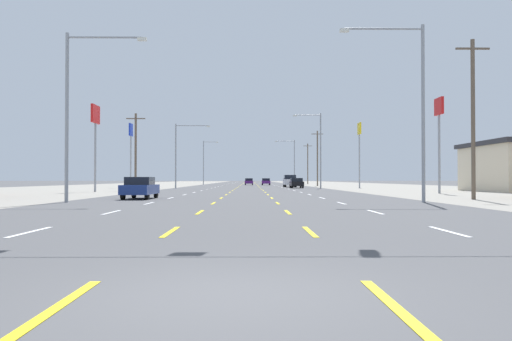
{
  "coord_description": "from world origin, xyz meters",
  "views": [
    {
      "loc": [
        0.25,
        -5.83,
        1.33
      ],
      "look_at": [
        0.93,
        52.71,
        2.3
      ],
      "focal_mm": 35.81,
      "sensor_mm": 36.0,
      "label": 1
    }
  ],
  "objects_px": {
    "sedan_inner_right_midfar": "(266,182)",
    "pole_sign_left_row_2": "(131,140)",
    "pole_sign_right_row_2": "(359,140)",
    "streetlight_right_row_1": "(318,145)",
    "streetlight_left_row_2": "(205,160)",
    "suv_far_right_mid": "(290,181)",
    "streetlight_left_row_0": "(76,103)",
    "pole_sign_left_row_1": "(95,125)",
    "pole_sign_right_row_1": "(439,122)",
    "streetlight_right_row_2": "(292,159)",
    "sedan_center_turn_far": "(249,182)",
    "streetlight_left_row_1": "(180,150)",
    "sedan_far_right_near": "(296,183)",
    "sedan_far_left_nearest": "(140,188)",
    "streetlight_right_row_0": "(414,98)"
  },
  "relations": [
    {
      "from": "streetlight_right_row_2",
      "to": "pole_sign_right_row_1",
      "type": "bearing_deg",
      "value": -83.31
    },
    {
      "from": "streetlight_left_row_0",
      "to": "streetlight_right_row_2",
      "type": "bearing_deg",
      "value": 77.12
    },
    {
      "from": "sedan_far_left_nearest",
      "to": "pole_sign_right_row_1",
      "type": "xyz_separation_m",
      "value": [
        24.67,
        12.3,
        5.77
      ]
    },
    {
      "from": "sedan_center_turn_far",
      "to": "streetlight_left_row_0",
      "type": "distance_m",
      "value": 83.3
    },
    {
      "from": "suv_far_right_mid",
      "to": "sedan_center_turn_far",
      "type": "height_order",
      "value": "suv_far_right_mid"
    },
    {
      "from": "pole_sign_left_row_1",
      "to": "pole_sign_right_row_1",
      "type": "xyz_separation_m",
      "value": [
        33.22,
        -5.99,
        -0.39
      ]
    },
    {
      "from": "sedan_far_right_near",
      "to": "pole_sign_left_row_1",
      "type": "relative_size",
      "value": 0.5
    },
    {
      "from": "sedan_far_left_nearest",
      "to": "pole_sign_right_row_2",
      "type": "distance_m",
      "value": 49.85
    },
    {
      "from": "suv_far_right_mid",
      "to": "streetlight_left_row_1",
      "type": "distance_m",
      "value": 20.97
    },
    {
      "from": "pole_sign_right_row_1",
      "to": "streetlight_left_row_1",
      "type": "distance_m",
      "value": 36.83
    },
    {
      "from": "sedan_inner_right_midfar",
      "to": "pole_sign_left_row_1",
      "type": "xyz_separation_m",
      "value": [
        -19.32,
        -57.78,
        6.16
      ]
    },
    {
      "from": "streetlight_right_row_1",
      "to": "pole_sign_right_row_1",
      "type": "bearing_deg",
      "value": -72.6
    },
    {
      "from": "suv_far_right_mid",
      "to": "pole_sign_right_row_1",
      "type": "bearing_deg",
      "value": -73.83
    },
    {
      "from": "streetlight_left_row_0",
      "to": "streetlight_right_row_1",
      "type": "bearing_deg",
      "value": 65.33
    },
    {
      "from": "sedan_inner_right_midfar",
      "to": "streetlight_left_row_1",
      "type": "bearing_deg",
      "value": -108.8
    },
    {
      "from": "sedan_inner_right_midfar",
      "to": "streetlight_right_row_2",
      "type": "xyz_separation_m",
      "value": [
        6.02,
        3.41,
        5.08
      ]
    },
    {
      "from": "sedan_far_right_near",
      "to": "suv_far_right_mid",
      "type": "height_order",
      "value": "suv_far_right_mid"
    },
    {
      "from": "streetlight_left_row_0",
      "to": "streetlight_left_row_2",
      "type": "bearing_deg",
      "value": 90.13
    },
    {
      "from": "suv_far_right_mid",
      "to": "pole_sign_right_row_2",
      "type": "relative_size",
      "value": 0.5
    },
    {
      "from": "pole_sign_right_row_2",
      "to": "streetlight_left_row_2",
      "type": "xyz_separation_m",
      "value": [
        -26.74,
        36.28,
        -1.69
      ]
    },
    {
      "from": "streetlight_left_row_0",
      "to": "streetlight_left_row_2",
      "type": "xyz_separation_m",
      "value": [
        -0.19,
        84.65,
        -0.04
      ]
    },
    {
      "from": "streetlight_left_row_1",
      "to": "streetlight_right_row_1",
      "type": "height_order",
      "value": "streetlight_right_row_1"
    },
    {
      "from": "suv_far_right_mid",
      "to": "streetlight_right_row_2",
      "type": "height_order",
      "value": "streetlight_right_row_2"
    },
    {
      "from": "sedan_far_left_nearest",
      "to": "pole_sign_right_row_1",
      "type": "distance_m",
      "value": 28.17
    },
    {
      "from": "sedan_far_right_near",
      "to": "streetlight_left_row_0",
      "type": "relative_size",
      "value": 0.47
    },
    {
      "from": "pole_sign_left_row_2",
      "to": "pole_sign_right_row_1",
      "type": "height_order",
      "value": "pole_sign_left_row_2"
    },
    {
      "from": "pole_sign_left_row_2",
      "to": "streetlight_left_row_0",
      "type": "relative_size",
      "value": 1.0
    },
    {
      "from": "suv_far_right_mid",
      "to": "streetlight_left_row_0",
      "type": "bearing_deg",
      "value": -106.71
    },
    {
      "from": "streetlight_right_row_0",
      "to": "streetlight_left_row_2",
      "type": "bearing_deg",
      "value": 102.96
    },
    {
      "from": "pole_sign_right_row_2",
      "to": "streetlight_left_row_2",
      "type": "bearing_deg",
      "value": 126.4
    },
    {
      "from": "pole_sign_left_row_2",
      "to": "sedan_far_right_near",
      "type": "bearing_deg",
      "value": -4.67
    },
    {
      "from": "streetlight_left_row_1",
      "to": "pole_sign_right_row_1",
      "type": "bearing_deg",
      "value": -42.47
    },
    {
      "from": "pole_sign_right_row_2",
      "to": "streetlight_right_row_1",
      "type": "distance_m",
      "value": 9.42
    },
    {
      "from": "sedan_center_turn_far",
      "to": "streetlight_right_row_2",
      "type": "distance_m",
      "value": 11.14
    },
    {
      "from": "streetlight_left_row_0",
      "to": "streetlight_right_row_0",
      "type": "height_order",
      "value": "streetlight_right_row_0"
    },
    {
      "from": "sedan_far_left_nearest",
      "to": "streetlight_right_row_2",
      "type": "bearing_deg",
      "value": 78.07
    },
    {
      "from": "sedan_far_left_nearest",
      "to": "streetlight_left_row_2",
      "type": "relative_size",
      "value": 0.46
    },
    {
      "from": "sedan_far_right_near",
      "to": "sedan_center_turn_far",
      "type": "distance_m",
      "value": 37.84
    },
    {
      "from": "suv_far_right_mid",
      "to": "pole_sign_right_row_1",
      "type": "distance_m",
      "value": 39.17
    },
    {
      "from": "suv_far_right_mid",
      "to": "pole_sign_left_row_2",
      "type": "distance_m",
      "value": 26.17
    },
    {
      "from": "sedan_center_turn_far",
      "to": "pole_sign_left_row_2",
      "type": "relative_size",
      "value": 0.47
    },
    {
      "from": "pole_sign_left_row_1",
      "to": "pole_sign_left_row_2",
      "type": "distance_m",
      "value": 24.06
    },
    {
      "from": "pole_sign_right_row_1",
      "to": "streetlight_left_row_0",
      "type": "xyz_separation_m",
      "value": [
        -27.23,
        -17.47,
        -0.88
      ]
    },
    {
      "from": "sedan_far_left_nearest",
      "to": "streetlight_right_row_1",
      "type": "relative_size",
      "value": 0.43
    },
    {
      "from": "sedan_inner_right_midfar",
      "to": "pole_sign_left_row_2",
      "type": "distance_m",
      "value": 40.45
    },
    {
      "from": "streetlight_left_row_0",
      "to": "streetlight_left_row_1",
      "type": "bearing_deg",
      "value": 89.89
    },
    {
      "from": "sedan_far_right_near",
      "to": "pole_sign_right_row_1",
      "type": "distance_m",
      "value": 30.43
    },
    {
      "from": "streetlight_left_row_0",
      "to": "streetlight_right_row_2",
      "type": "distance_m",
      "value": 86.83
    },
    {
      "from": "pole_sign_left_row_1",
      "to": "streetlight_right_row_1",
      "type": "bearing_deg",
      "value": 36.58
    },
    {
      "from": "sedan_inner_right_midfar",
      "to": "streetlight_left_row_2",
      "type": "xyz_separation_m",
      "value": [
        -13.52,
        3.41,
        4.85
      ]
    }
  ]
}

